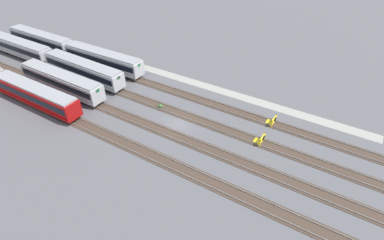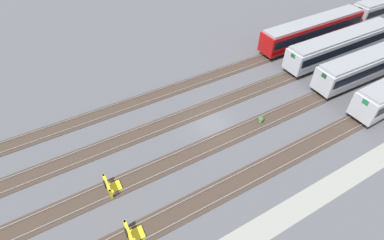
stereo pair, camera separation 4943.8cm
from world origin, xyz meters
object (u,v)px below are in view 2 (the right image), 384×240
(bumper_stop_nearest_track, at_px, (132,234))
(bumper_stop_near_inner_track, at_px, (111,186))
(subway_car_front_row_leftmost, at_px, (341,45))
(subway_car_front_row_centre, at_px, (313,30))
(subway_car_back_row_leftmost, at_px, (373,63))
(weed_clump, at_px, (261,119))

(bumper_stop_nearest_track, bearing_deg, bumper_stop_near_inner_track, 90.27)
(subway_car_front_row_leftmost, height_order, bumper_stop_nearest_track, subway_car_front_row_leftmost)
(subway_car_front_row_leftmost, bearing_deg, bumper_stop_near_inner_track, -171.76)
(subway_car_front_row_centre, bearing_deg, subway_car_back_row_leftmost, -90.00)
(bumper_stop_near_inner_track, bearing_deg, subway_car_front_row_centre, 16.29)
(subway_car_front_row_centre, distance_m, weed_clump, 20.17)
(subway_car_front_row_leftmost, distance_m, subway_car_front_row_centre, 5.10)
(bumper_stop_near_inner_track, xyz_separation_m, weed_clump, (17.10, 0.25, -0.27))
(subway_car_front_row_centre, height_order, bumper_stop_near_inner_track, subway_car_front_row_centre)
(subway_car_back_row_leftmost, height_order, bumper_stop_nearest_track, subway_car_back_row_leftmost)
(subway_car_front_row_leftmost, distance_m, bumper_stop_nearest_track, 36.05)
(subway_car_back_row_leftmost, distance_m, weed_clump, 17.60)
(subway_car_front_row_centre, bearing_deg, weed_clump, -150.59)
(subway_car_front_row_centre, bearing_deg, bumper_stop_nearest_track, -156.34)
(bumper_stop_nearest_track, distance_m, weed_clump, 17.88)
(bumper_stop_nearest_track, bearing_deg, weed_clump, 17.20)
(subway_car_front_row_leftmost, xyz_separation_m, bumper_stop_near_inner_track, (-34.61, -5.01, -1.53))
(weed_clump, bearing_deg, subway_car_front_row_leftmost, 15.23)
(bumper_stop_nearest_track, bearing_deg, subway_car_front_row_centre, 23.66)
(subway_car_back_row_leftmost, relative_size, bumper_stop_near_inner_track, 9.01)
(subway_car_front_row_leftmost, bearing_deg, weed_clump, -164.77)
(subway_car_front_row_centre, distance_m, bumper_stop_near_inner_track, 36.09)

